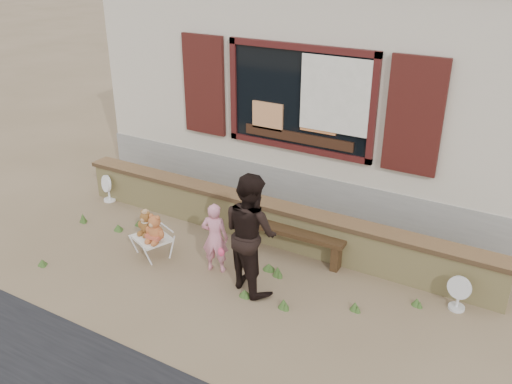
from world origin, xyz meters
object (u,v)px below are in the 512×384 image
Objects in this scene: folding_chair at (152,239)px; adult at (251,233)px; child at (215,238)px; teddy_bear_left at (146,222)px; bench at (290,234)px; teddy_bear_right at (155,228)px.

adult is at bearing 23.46° from folding_chair.
folding_chair is at bearing 25.63° from adult.
adult is at bearing 155.67° from child.
teddy_bear_left reaches higher than folding_chair.
bench is at bearing 50.06° from teddy_bear_left.
teddy_bear_right is (0.26, -0.10, 0.03)m from teddy_bear_left.
folding_chair is 0.61× the size of child.
teddy_bear_left is 0.88× the size of teddy_bear_right.
bench reaches higher than folding_chair.
folding_chair is 0.26m from teddy_bear_left.
teddy_bear_right is 1.57m from adult.
teddy_bear_right reaches higher than folding_chair.
bench is 1.97m from teddy_bear_right.
teddy_bear_left is at bearing -180.00° from teddy_bear_right.
folding_chair is 0.29m from teddy_bear_right.
teddy_bear_left is (-0.13, 0.05, 0.22)m from folding_chair.
child is at bearing 26.24° from teddy_bear_left.
teddy_bear_right is at bearing 0.00° from folding_chair.
adult is (0.63, -0.09, 0.31)m from child.
teddy_bear_right is 0.92m from child.
bench is 4.05× the size of teddy_bear_right.
teddy_bear_left is at bearing 23.85° from adult.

